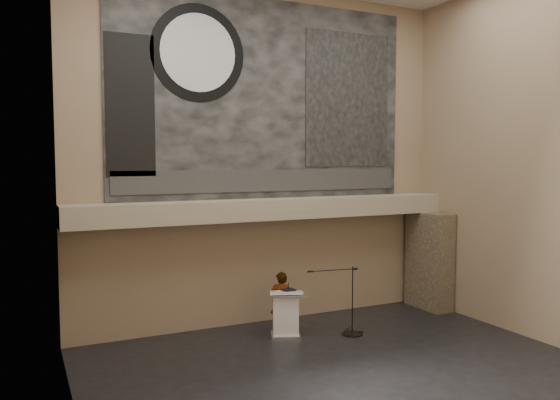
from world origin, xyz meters
TOP-DOWN VIEW (x-y plane):
  - floor at (0.00, 0.00)m, footprint 10.00×10.00m
  - wall_back at (0.00, 4.00)m, footprint 10.00×0.02m
  - wall_front at (0.00, -4.00)m, footprint 10.00×0.02m
  - wall_left at (-5.00, 0.00)m, footprint 0.02×8.00m
  - wall_right at (5.00, 0.00)m, footprint 0.02×8.00m
  - soffit at (0.00, 3.60)m, footprint 10.00×0.80m
  - sprinkler_left at (-1.60, 3.55)m, footprint 0.04×0.04m
  - sprinkler_right at (1.90, 3.55)m, footprint 0.04×0.04m
  - banner at (0.00, 3.97)m, footprint 8.00×0.05m
  - banner_text_strip at (0.00, 3.93)m, footprint 7.76×0.02m
  - banner_clock_rim at (-1.80, 3.93)m, footprint 2.30×0.02m
  - banner_clock_face at (-1.80, 3.91)m, footprint 1.84×0.02m
  - banner_building_print at (2.40, 3.93)m, footprint 2.60×0.02m
  - banner_brick_print at (-3.40, 3.93)m, footprint 1.10×0.02m
  - stone_pier at (4.65, 3.15)m, footprint 0.60×1.40m
  - lectern at (-0.16, 2.57)m, footprint 0.91×0.78m
  - binder at (-0.08, 2.60)m, footprint 0.35×0.31m
  - papers at (-0.27, 2.52)m, footprint 0.32×0.37m
  - speaker_person at (-0.10, 2.92)m, footprint 0.64×0.55m
  - mic_stand at (1.35, 2.08)m, footprint 1.38×0.52m

SIDE VIEW (x-z plane):
  - floor at x=0.00m, z-range 0.00..0.00m
  - mic_stand at x=1.35m, z-range -0.58..1.07m
  - lectern at x=-0.16m, z-range -0.02..1.12m
  - speaker_person at x=-0.10m, z-range 0.00..1.49m
  - papers at x=-0.27m, z-range 1.10..1.10m
  - binder at x=-0.08m, z-range 1.10..1.14m
  - stone_pier at x=4.65m, z-range 0.00..2.70m
  - sprinkler_left at x=-1.60m, z-range 2.64..2.70m
  - sprinkler_right at x=1.90m, z-range 2.64..2.70m
  - soffit at x=0.00m, z-range 2.70..3.20m
  - banner_text_strip at x=0.00m, z-range 3.38..3.93m
  - wall_back at x=0.00m, z-range 0.00..8.50m
  - wall_front at x=0.00m, z-range 0.00..8.50m
  - wall_left at x=-5.00m, z-range 0.00..8.50m
  - wall_right at x=5.00m, z-range 0.00..8.50m
  - banner_brick_print at x=-3.40m, z-range 3.80..7.00m
  - banner at x=0.00m, z-range 3.20..8.20m
  - banner_building_print at x=2.40m, z-range 4.00..7.60m
  - banner_clock_rim at x=-1.80m, z-range 5.55..7.85m
  - banner_clock_face at x=-1.80m, z-range 5.78..7.62m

